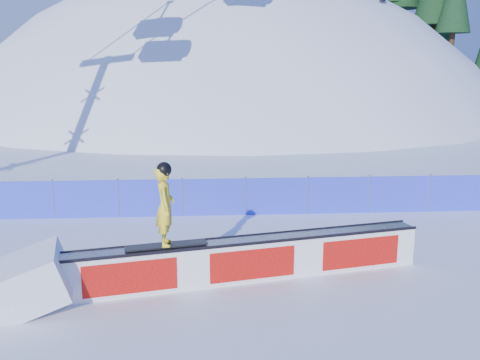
{
  "coord_description": "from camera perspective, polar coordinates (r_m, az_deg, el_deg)",
  "views": [
    {
      "loc": [
        -2.25,
        -11.95,
        4.76
      ],
      "look_at": [
        -1.36,
        1.65,
        1.78
      ],
      "focal_mm": 40.0,
      "sensor_mm": 36.0,
      "label": 1
    }
  ],
  "objects": [
    {
      "name": "ground",
      "position": [
        13.05,
        6.54,
        -9.11
      ],
      "size": [
        160.0,
        160.0,
        0.0
      ],
      "primitive_type": "plane",
      "color": "white",
      "rests_on": "ground"
    },
    {
      "name": "snow_hill",
      "position": [
        58.59,
        -1.26,
        -10.51
      ],
      "size": [
        64.0,
        64.0,
        64.0
      ],
      "color": "white",
      "rests_on": "ground"
    },
    {
      "name": "safety_fence",
      "position": [
        17.11,
        3.94,
        -1.74
      ],
      "size": [
        22.05,
        0.05,
        1.3
      ],
      "color": "blue",
      "rests_on": "ground"
    },
    {
      "name": "rail_box",
      "position": [
        12.05,
        0.99,
        -8.46
      ],
      "size": [
        8.05,
        2.32,
        0.97
      ],
      "rotation": [
        0.0,
        0.0,
        0.22
      ],
      "color": "white",
      "rests_on": "ground"
    },
    {
      "name": "snow_ramp",
      "position": [
        11.88,
        -23.7,
        -12.37
      ],
      "size": [
        2.89,
        2.15,
        1.62
      ],
      "primitive_type": null,
      "rotation": [
        0.0,
        -0.31,
        0.22
      ],
      "color": "white",
      "rests_on": "ground"
    },
    {
      "name": "snowboarder",
      "position": [
        11.23,
        -7.99,
        -2.7
      ],
      "size": [
        1.76,
        0.68,
        1.81
      ],
      "rotation": [
        0.0,
        0.0,
        1.62
      ],
      "color": "black",
      "rests_on": "rail_box"
    }
  ]
}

